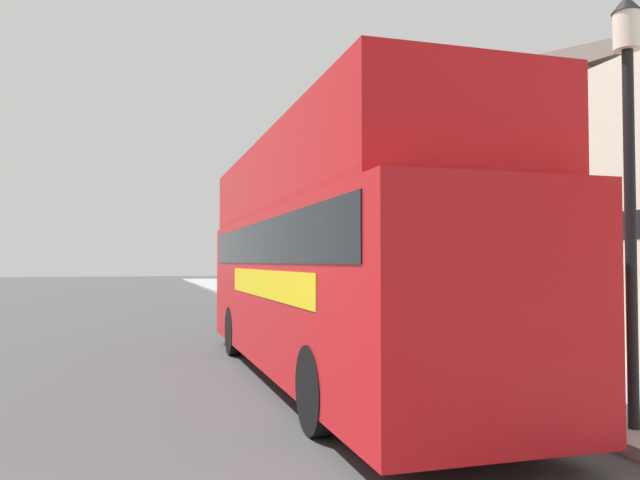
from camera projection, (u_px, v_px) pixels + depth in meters
The scene contains 8 objects.
ground_plane at pixel (111, 320), 22.67m from camera, with size 144.00×144.00×0.00m, color #3D3D3F.
sidewalk at pixel (343, 320), 22.02m from camera, with size 3.85×108.00×0.14m.
brick_terrace_rear at pixel (427, 194), 26.80m from camera, with size 6.00×22.45×10.05m.
tour_bus at pixel (325, 273), 11.24m from camera, with size 2.55×11.34×4.22m.
parked_car_ahead_of_bus at pixel (273, 311), 18.89m from camera, with size 1.82×4.29×1.31m.
lamp_post_nearest at pixel (629, 131), 7.46m from camera, with size 0.35×0.35×5.18m.
lamp_post_second at pixel (379, 204), 15.39m from camera, with size 0.35×0.35×4.94m.
lamp_post_third at pixel (294, 226), 23.26m from camera, with size 0.35×0.35×4.80m.
Camera 1 is at (0.90, -2.98, 2.10)m, focal length 35.00 mm.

